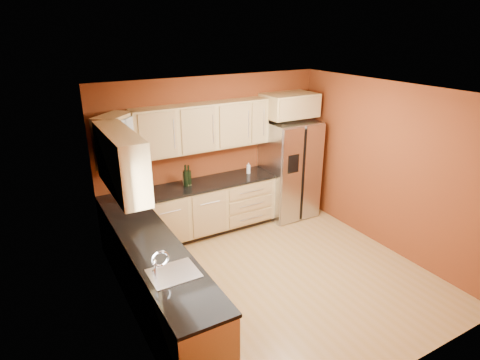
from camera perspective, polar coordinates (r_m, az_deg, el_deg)
The scene contains 23 objects.
floor at distance 5.90m, azimuth 5.28°, elevation -13.54°, with size 4.00×4.00×0.00m, color #A87F41.
ceiling at distance 4.91m, azimuth 6.31°, elevation 12.27°, with size 4.00×4.00×0.00m, color silver.
wall_back at distance 6.89m, azimuth -3.85°, elevation 3.82°, with size 4.00×0.04×2.60m, color maroon.
wall_front at distance 4.00m, azimuth 22.74°, elevation -11.47°, with size 4.00×0.04×2.60m, color maroon.
wall_left at distance 4.51m, azimuth -15.67°, elevation -6.68°, with size 0.04×4.00×2.60m, color maroon.
wall_right at distance 6.57m, azimuth 20.19°, elevation 1.65°, with size 0.04×4.00×2.60m, color maroon.
base_cabinets_back at distance 6.74m, azimuth -6.76°, elevation -4.55°, with size 2.90×0.60×0.88m, color tan.
base_cabinets_left at distance 5.02m, azimuth -11.27°, elevation -14.69°, with size 0.60×2.80×0.88m, color tan.
countertop_back at distance 6.55m, azimuth -6.90°, elevation -0.96°, with size 2.90×0.62×0.04m, color black.
countertop_left at distance 4.77m, azimuth -11.56°, elevation -10.17°, with size 0.62×2.80×0.04m, color black.
upper_cabinets_back at distance 6.51m, azimuth -5.31°, elevation 7.53°, with size 2.30×0.33×0.75m, color tan.
upper_cabinets_left at distance 5.00m, azimuth -16.57°, elevation 2.53°, with size 0.33×1.35×0.75m, color tan.
corner_upper_cabinet at distance 5.92m, azimuth -17.26°, elevation 5.30°, with size 0.62×0.33×0.75m, color tan.
over_fridge_cabinet at distance 7.14m, azimuth 7.04°, elevation 10.53°, with size 0.92×0.60×0.40m, color tan.
refrigerator at distance 7.38m, azimuth 6.98°, elevation 1.55°, with size 0.90×0.75×1.78m, color silver.
window at distance 3.97m, azimuth -13.88°, elevation -6.44°, with size 0.03×0.90×1.00m, color white.
sink_faucet at distance 4.28m, azimuth -9.52°, elevation -11.34°, with size 0.50×0.42×0.30m, color silver, non-canonical shape.
canister_left at distance 6.13m, azimuth -16.34°, elevation -2.19°, with size 0.11×0.11×0.18m, color silver.
canister_right at distance 6.14m, azimuth -15.74°, elevation -1.99°, with size 0.12×0.12×0.19m, color silver.
wine_bottle_a at distance 6.46m, azimuth -7.72°, elevation 0.61°, with size 0.08×0.08×0.36m, color black, non-canonical shape.
wine_bottle_b at distance 6.48m, azimuth -7.29°, elevation 0.63°, with size 0.08×0.08×0.35m, color black, non-canonical shape.
knife_block at distance 6.53m, azimuth -7.61°, elevation 0.11°, with size 0.10×0.10×0.21m, color tan.
soap_dispenser at distance 7.00m, azimuth 1.22°, elevation 1.70°, with size 0.07×0.07×0.19m, color silver.
Camera 1 is at (-2.84, -3.93, 3.35)m, focal length 30.00 mm.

